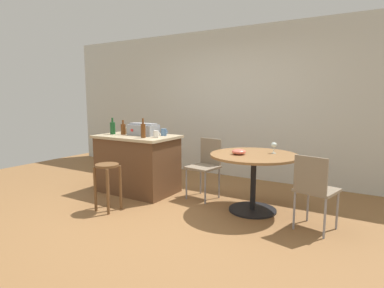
{
  "coord_description": "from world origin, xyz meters",
  "views": [
    {
      "loc": [
        2.3,
        -3.14,
        1.46
      ],
      "look_at": [
        -0.06,
        0.75,
        0.8
      ],
      "focal_mm": 29.66,
      "sensor_mm": 36.0,
      "label": 1
    }
  ],
  "objects_px": {
    "bottle_2": "(113,128)",
    "serving_bowl": "(239,152)",
    "kitchen_island": "(138,163)",
    "bottle_0": "(123,129)",
    "cup_1": "(164,132)",
    "folding_chair_far": "(314,187)",
    "cup_0": "(125,131)",
    "toolbox": "(143,129)",
    "bottle_1": "(143,130)",
    "cup_3": "(136,130)",
    "wooden_stool": "(107,178)",
    "wine_glass": "(274,145)",
    "dining_table": "(254,167)",
    "folding_chair_near": "(206,163)",
    "cup_2": "(156,134)"
  },
  "relations": [
    {
      "from": "bottle_2",
      "to": "serving_bowl",
      "type": "height_order",
      "value": "bottle_2"
    },
    {
      "from": "kitchen_island",
      "to": "bottle_0",
      "type": "distance_m",
      "value": 0.59
    },
    {
      "from": "kitchen_island",
      "to": "cup_1",
      "type": "distance_m",
      "value": 0.65
    },
    {
      "from": "folding_chair_far",
      "to": "cup_0",
      "type": "xyz_separation_m",
      "value": [
        -2.95,
        0.24,
        0.43
      ]
    },
    {
      "from": "toolbox",
      "to": "bottle_1",
      "type": "relative_size",
      "value": 1.62
    },
    {
      "from": "folding_chair_far",
      "to": "serving_bowl",
      "type": "relative_size",
      "value": 4.75
    },
    {
      "from": "serving_bowl",
      "to": "bottle_2",
      "type": "bearing_deg",
      "value": -178.23
    },
    {
      "from": "bottle_1",
      "to": "cup_3",
      "type": "distance_m",
      "value": 0.66
    },
    {
      "from": "bottle_2",
      "to": "serving_bowl",
      "type": "distance_m",
      "value": 2.13
    },
    {
      "from": "bottle_2",
      "to": "cup_3",
      "type": "xyz_separation_m",
      "value": [
        0.21,
        0.32,
        -0.05
      ]
    },
    {
      "from": "wooden_stool",
      "to": "cup_3",
      "type": "height_order",
      "value": "cup_3"
    },
    {
      "from": "bottle_2",
      "to": "toolbox",
      "type": "bearing_deg",
      "value": 16.54
    },
    {
      "from": "wooden_stool",
      "to": "folding_chair_far",
      "type": "relative_size",
      "value": 0.72
    },
    {
      "from": "folding_chair_far",
      "to": "cup_0",
      "type": "distance_m",
      "value": 3.0
    },
    {
      "from": "folding_chair_far",
      "to": "wine_glass",
      "type": "relative_size",
      "value": 5.95
    },
    {
      "from": "kitchen_island",
      "to": "serving_bowl",
      "type": "distance_m",
      "value": 1.72
    },
    {
      "from": "cup_0",
      "to": "serving_bowl",
      "type": "relative_size",
      "value": 0.64
    },
    {
      "from": "kitchen_island",
      "to": "dining_table",
      "type": "bearing_deg",
      "value": 3.31
    },
    {
      "from": "folding_chair_near",
      "to": "cup_2",
      "type": "relative_size",
      "value": 7.56
    },
    {
      "from": "cup_1",
      "to": "cup_3",
      "type": "xyz_separation_m",
      "value": [
        -0.6,
        0.05,
        0.0
      ]
    },
    {
      "from": "cup_1",
      "to": "wine_glass",
      "type": "bearing_deg",
      "value": 3.92
    },
    {
      "from": "bottle_1",
      "to": "cup_2",
      "type": "height_order",
      "value": "bottle_1"
    },
    {
      "from": "bottle_0",
      "to": "cup_0",
      "type": "distance_m",
      "value": 0.14
    },
    {
      "from": "cup_0",
      "to": "cup_2",
      "type": "bearing_deg",
      "value": -11.11
    },
    {
      "from": "bottle_2",
      "to": "cup_2",
      "type": "distance_m",
      "value": 0.85
    },
    {
      "from": "toolbox",
      "to": "cup_3",
      "type": "height_order",
      "value": "toolbox"
    },
    {
      "from": "kitchen_island",
      "to": "cup_0",
      "type": "distance_m",
      "value": 0.59
    },
    {
      "from": "folding_chair_far",
      "to": "bottle_0",
      "type": "bearing_deg",
      "value": 177.56
    },
    {
      "from": "wooden_stool",
      "to": "folding_chair_far",
      "type": "bearing_deg",
      "value": 16.02
    },
    {
      "from": "cup_0",
      "to": "cup_1",
      "type": "bearing_deg",
      "value": 8.87
    },
    {
      "from": "folding_chair_far",
      "to": "bottle_1",
      "type": "xyz_separation_m",
      "value": [
        -2.36,
        -0.03,
        0.49
      ]
    },
    {
      "from": "cup_1",
      "to": "serving_bowl",
      "type": "bearing_deg",
      "value": -8.64
    },
    {
      "from": "bottle_2",
      "to": "wooden_stool",
      "type": "bearing_deg",
      "value": -49.6
    },
    {
      "from": "toolbox",
      "to": "wooden_stool",
      "type": "bearing_deg",
      "value": -80.34
    },
    {
      "from": "bottle_2",
      "to": "cup_0",
      "type": "height_order",
      "value": "bottle_2"
    },
    {
      "from": "folding_chair_near",
      "to": "cup_3",
      "type": "distance_m",
      "value": 1.35
    },
    {
      "from": "wine_glass",
      "to": "toolbox",
      "type": "bearing_deg",
      "value": -173.32
    },
    {
      "from": "folding_chair_far",
      "to": "serving_bowl",
      "type": "height_order",
      "value": "folding_chair_far"
    },
    {
      "from": "cup_2",
      "to": "dining_table",
      "type": "bearing_deg",
      "value": 6.71
    },
    {
      "from": "cup_1",
      "to": "wine_glass",
      "type": "height_order",
      "value": "cup_1"
    },
    {
      "from": "folding_chair_near",
      "to": "bottle_0",
      "type": "bearing_deg",
      "value": -166.32
    },
    {
      "from": "cup_1",
      "to": "cup_2",
      "type": "xyz_separation_m",
      "value": [
        0.05,
        -0.25,
        -0.0
      ]
    },
    {
      "from": "bottle_2",
      "to": "cup_0",
      "type": "bearing_deg",
      "value": 52.74
    },
    {
      "from": "kitchen_island",
      "to": "cup_0",
      "type": "height_order",
      "value": "cup_0"
    },
    {
      "from": "folding_chair_far",
      "to": "cup_3",
      "type": "bearing_deg",
      "value": 172.09
    },
    {
      "from": "kitchen_island",
      "to": "bottle_1",
      "type": "xyz_separation_m",
      "value": [
        0.28,
        -0.19,
        0.55
      ]
    },
    {
      "from": "bottle_1",
      "to": "cup_3",
      "type": "xyz_separation_m",
      "value": [
        -0.5,
        0.43,
        -0.06
      ]
    },
    {
      "from": "cup_0",
      "to": "cup_2",
      "type": "height_order",
      "value": "cup_2"
    },
    {
      "from": "wooden_stool",
      "to": "folding_chair_near",
      "type": "xyz_separation_m",
      "value": [
        0.83,
        1.13,
        0.08
      ]
    },
    {
      "from": "cup_2",
      "to": "toolbox",
      "type": "bearing_deg",
      "value": 159.14
    }
  ]
}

